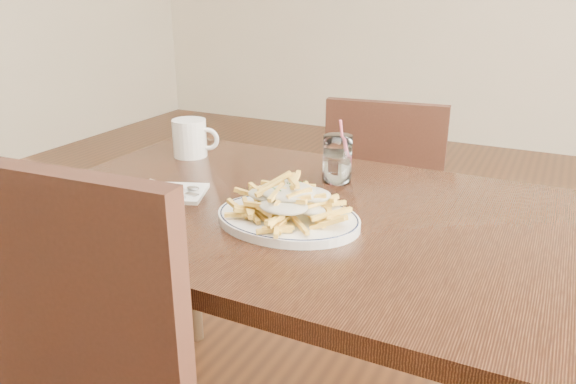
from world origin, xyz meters
The scene contains 8 objects.
table centered at (0.00, 0.00, 0.67)m, with size 1.20×0.80×0.75m.
chair_far centered at (0.00, 0.79, 0.49)m, with size 0.44×0.44×0.86m.
fries_plate centered at (0.04, -0.09, 0.76)m, with size 0.37×0.35×0.02m.
loaded_fries centered at (0.04, -0.09, 0.81)m, with size 0.29×0.26×0.07m.
napkin centered at (-0.29, -0.07, 0.75)m, with size 0.19×0.12×0.01m, color silver.
cutlery centered at (-0.29, -0.06, 0.76)m, with size 0.17×0.07×0.01m.
water_glass centered at (0.04, 0.20, 0.80)m, with size 0.07×0.07×0.16m.
coffee_mug centered at (-0.42, 0.22, 0.80)m, with size 0.13×0.10×0.11m.
Camera 1 is at (0.52, -1.05, 1.22)m, focal length 35.00 mm.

